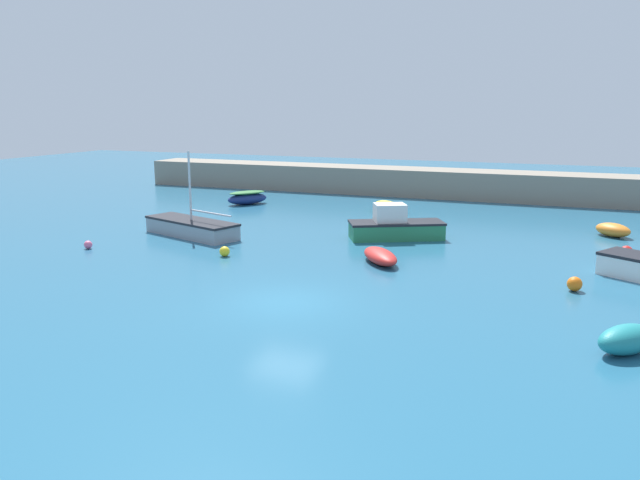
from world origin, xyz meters
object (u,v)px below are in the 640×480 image
object	(u,v)px
mooring_buoy_red	(626,252)
mooring_buoy_yellow	(225,251)
fishing_dinghy_green	(627,339)
open_tender_yellow	(388,207)
mooring_buoy_pink	(88,245)
mooring_buoy_orange	(575,284)
sailboat_short_mast	(192,227)
dinghy_near_pier	(613,230)
rowboat_blue_near	(380,256)
motorboat_with_cabin	(395,227)
rowboat_with_red_cover	(247,198)

from	to	relation	value
mooring_buoy_red	mooring_buoy_yellow	xyz separation A→B (m)	(-17.17, -6.54, -0.05)
fishing_dinghy_green	open_tender_yellow	xyz separation A→B (m)	(-12.66, 20.32, -0.03)
fishing_dinghy_green	mooring_buoy_yellow	bearing A→B (deg)	111.78
fishing_dinghy_green	mooring_buoy_pink	xyz separation A→B (m)	(-23.31, 4.78, -0.21)
mooring_buoy_yellow	mooring_buoy_pink	world-z (taller)	mooring_buoy_yellow
mooring_buoy_orange	mooring_buoy_pink	world-z (taller)	mooring_buoy_orange
sailboat_short_mast	dinghy_near_pier	size ratio (longest dim) A/B	2.74
mooring_buoy_orange	rowboat_blue_near	bearing A→B (deg)	169.90
motorboat_with_cabin	dinghy_near_pier	bearing A→B (deg)	-3.08
rowboat_blue_near	mooring_buoy_red	world-z (taller)	rowboat_blue_near
motorboat_with_cabin	mooring_buoy_orange	world-z (taller)	motorboat_with_cabin
dinghy_near_pier	mooring_buoy_red	bearing A→B (deg)	-45.92
mooring_buoy_pink	mooring_buoy_yellow	bearing A→B (deg)	8.82
mooring_buoy_red	sailboat_short_mast	bearing A→B (deg)	-171.64
motorboat_with_cabin	open_tender_yellow	size ratio (longest dim) A/B	1.73
dinghy_near_pier	sailboat_short_mast	bearing A→B (deg)	-117.99
rowboat_blue_near	rowboat_with_red_cover	bearing A→B (deg)	-169.77
dinghy_near_pier	motorboat_with_cabin	bearing A→B (deg)	-114.89
rowboat_with_red_cover	mooring_buoy_red	bearing A→B (deg)	105.91
open_tender_yellow	mooring_buoy_orange	size ratio (longest dim) A/B	5.39
open_tender_yellow	mooring_buoy_yellow	world-z (taller)	open_tender_yellow
motorboat_with_cabin	mooring_buoy_red	size ratio (longest dim) A/B	8.98
sailboat_short_mast	rowboat_with_red_cover	world-z (taller)	sailboat_short_mast
rowboat_blue_near	rowboat_with_red_cover	distance (m)	18.58
motorboat_with_cabin	rowboat_with_red_cover	world-z (taller)	motorboat_with_cabin
fishing_dinghy_green	rowboat_with_red_cover	xyz separation A→B (m)	(-22.84, 20.11, 0.07)
fishing_dinghy_green	mooring_buoy_pink	world-z (taller)	fishing_dinghy_green
open_tender_yellow	dinghy_near_pier	xyz separation A→B (m)	(13.18, -2.85, -0.03)
fishing_dinghy_green	dinghy_near_pier	xyz separation A→B (m)	(0.53, 17.47, -0.05)
sailboat_short_mast	rowboat_blue_near	distance (m)	11.19
mooring_buoy_orange	mooring_buoy_red	bearing A→B (deg)	71.34
sailboat_short_mast	mooring_buoy_red	size ratio (longest dim) A/B	10.65
open_tender_yellow	rowboat_with_red_cover	xyz separation A→B (m)	(-10.18, -0.22, 0.09)
fishing_dinghy_green	rowboat_blue_near	world-z (taller)	fishing_dinghy_green
mooring_buoy_red	rowboat_with_red_cover	bearing A→B (deg)	161.97
sailboat_short_mast	mooring_buoy_orange	distance (m)	19.29
rowboat_blue_near	mooring_buoy_yellow	bearing A→B (deg)	-114.41
mooring_buoy_yellow	rowboat_blue_near	bearing A→B (deg)	12.00
open_tender_yellow	mooring_buoy_red	world-z (taller)	open_tender_yellow
motorboat_with_cabin	rowboat_with_red_cover	xyz separation A→B (m)	(-12.74, 7.48, -0.16)
sailboat_short_mast	rowboat_with_red_cover	size ratio (longest dim) A/B	1.92
open_tender_yellow	mooring_buoy_pink	bearing A→B (deg)	-78.83
dinghy_near_pier	rowboat_with_red_cover	distance (m)	23.51
motorboat_with_cabin	dinghy_near_pier	world-z (taller)	motorboat_with_cabin
rowboat_blue_near	mooring_buoy_yellow	world-z (taller)	rowboat_blue_near
mooring_buoy_pink	open_tender_yellow	bearing A→B (deg)	55.58
rowboat_with_red_cover	mooring_buoy_orange	bearing A→B (deg)	90.52
motorboat_with_cabin	rowboat_blue_near	xyz separation A→B (m)	(0.77, -5.28, -0.33)
open_tender_yellow	mooring_buoy_orange	world-z (taller)	open_tender_yellow
sailboat_short_mast	mooring_buoy_pink	size ratio (longest dim) A/B	15.42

